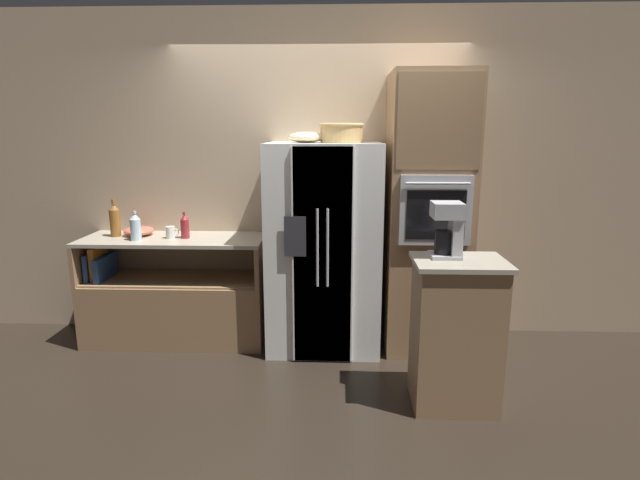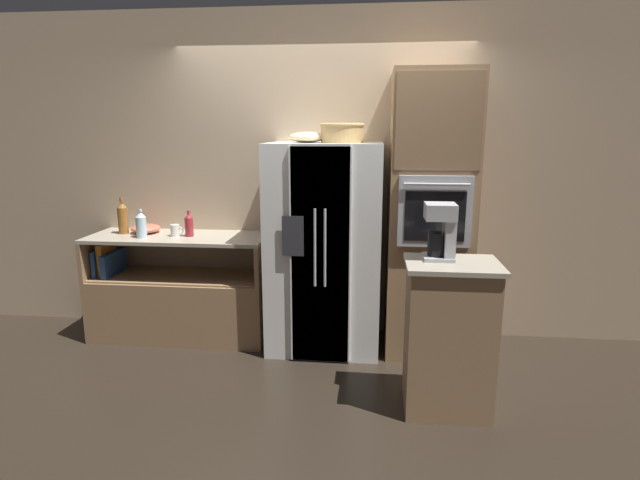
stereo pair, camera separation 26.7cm
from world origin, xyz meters
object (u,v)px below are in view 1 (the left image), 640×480
(bottle_short, at_px, (115,220))
(coffee_maker, at_px, (449,228))
(wicker_basket, at_px, (341,132))
(bottle_wide, at_px, (135,227))
(mug, at_px, (171,232))
(wall_oven, at_px, (427,215))
(bottle_tall, at_px, (185,226))
(refrigerator, at_px, (324,248))
(fruit_bowl, at_px, (306,137))
(mixing_bowl, at_px, (139,231))

(bottle_short, relative_size, coffee_maker, 0.89)
(wicker_basket, distance_m, bottle_wide, 1.85)
(bottle_wide, relative_size, mug, 2.17)
(wall_oven, bearing_deg, bottle_short, 178.27)
(bottle_tall, bearing_deg, mug, -175.88)
(bottle_wide, bearing_deg, refrigerator, 1.36)
(wicker_basket, relative_size, bottle_short, 1.09)
(mug, bearing_deg, coffee_maker, -22.86)
(bottle_wide, bearing_deg, fruit_bowl, 1.36)
(bottle_short, xyz_separation_m, mixing_bowl, (0.18, 0.04, -0.10))
(wicker_basket, distance_m, fruit_bowl, 0.28)
(refrigerator, xyz_separation_m, bottle_tall, (-1.17, 0.06, 0.16))
(wicker_basket, relative_size, mixing_bowl, 1.38)
(wicker_basket, bearing_deg, bottle_wide, -179.32)
(mixing_bowl, height_order, coffee_maker, coffee_maker)
(coffee_maker, bearing_deg, bottle_wide, 161.25)
(refrigerator, height_order, coffee_maker, refrigerator)
(bottle_tall, bearing_deg, bottle_wide, -166.23)
(wall_oven, height_order, mug, wall_oven)
(bottle_tall, relative_size, mug, 1.97)
(wicker_basket, height_order, fruit_bowl, wicker_basket)
(wall_oven, relative_size, coffee_maker, 6.27)
(bottle_short, bearing_deg, mixing_bowl, 13.85)
(mixing_bowl, bearing_deg, wicker_basket, -5.58)
(bottle_short, distance_m, coffee_maker, 2.78)
(refrigerator, height_order, fruit_bowl, fruit_bowl)
(bottle_wide, relative_size, coffee_maker, 0.68)
(refrigerator, height_order, mug, refrigerator)
(wicker_basket, bearing_deg, mug, 177.39)
(bottle_wide, height_order, mixing_bowl, bottle_wide)
(wall_oven, height_order, bottle_tall, wall_oven)
(wicker_basket, relative_size, coffee_maker, 0.97)
(mug, bearing_deg, refrigerator, -2.14)
(refrigerator, bearing_deg, mixing_bowl, 174.55)
(mug, xyz_separation_m, mixing_bowl, (-0.32, 0.10, -0.01))
(wicker_basket, xyz_separation_m, bottle_short, (-1.92, 0.13, -0.73))
(bottle_short, height_order, bottle_wide, bottle_short)
(bottle_short, distance_m, mixing_bowl, 0.21)
(bottle_short, bearing_deg, fruit_bowl, -3.89)
(refrigerator, xyz_separation_m, fruit_bowl, (-0.14, -0.00, 0.90))
(refrigerator, bearing_deg, fruit_bowl, -178.59)
(fruit_bowl, bearing_deg, wall_oven, 1.91)
(fruit_bowl, distance_m, bottle_short, 1.79)
(wall_oven, bearing_deg, wicker_basket, -176.26)
(refrigerator, height_order, bottle_tall, refrigerator)
(refrigerator, bearing_deg, wall_oven, 2.00)
(fruit_bowl, bearing_deg, mixing_bowl, 173.90)
(refrigerator, xyz_separation_m, mixing_bowl, (-1.60, 0.15, 0.10))
(coffee_maker, bearing_deg, fruit_bowl, 139.02)
(refrigerator, height_order, bottle_wide, refrigerator)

